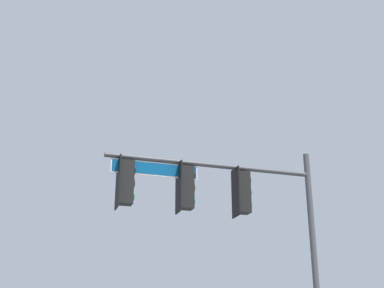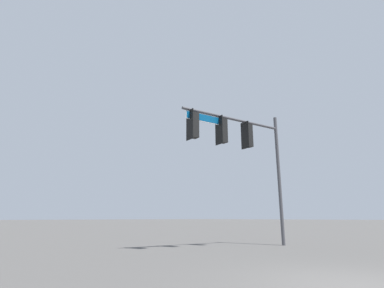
{
  "view_description": "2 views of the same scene",
  "coord_description": "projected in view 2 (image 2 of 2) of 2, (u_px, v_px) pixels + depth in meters",
  "views": [
    {
      "loc": [
        2.62,
        5.41,
        1.34
      ],
      "look_at": [
        -4.07,
        -7.09,
        6.67
      ],
      "focal_mm": 50.0,
      "sensor_mm": 36.0,
      "label": 1
    },
    {
      "loc": [
        6.45,
        2.27,
        1.27
      ],
      "look_at": [
        -2.7,
        -7.42,
        4.55
      ],
      "focal_mm": 28.0,
      "sensor_mm": 36.0,
      "label": 2
    }
  ],
  "objects": [
    {
      "name": "ground_plane",
      "position": [
        359.0,
        287.0,
        5.6
      ],
      "size": [
        400.0,
        400.0,
        0.0
      ],
      "primitive_type": "plane",
      "color": "#514F4C"
    },
    {
      "name": "signal_pole_near",
      "position": [
        236.0,
        140.0,
        13.78
      ],
      "size": [
        5.61,
        1.31,
        6.33
      ],
      "color": "#47474C",
      "rests_on": "ground_plane"
    }
  ]
}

